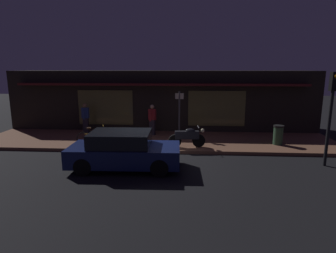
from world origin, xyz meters
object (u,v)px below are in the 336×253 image
motorcycle (188,137)px  trash_bin (278,135)px  person_bystander (152,119)px  traffic_light_pole (332,102)px  parked_car_near (124,151)px  bicycle_parked (95,137)px  person_photographer (86,117)px  sign_post (179,111)px

motorcycle → trash_bin: (4.31, 0.77, -0.03)m
person_bystander → trash_bin: 6.43m
traffic_light_pole → parked_car_near: traffic_light_pole is taller
trash_bin → person_bystander: bearing=165.9°
traffic_light_pole → bicycle_parked: bearing=168.8°
bicycle_parked → person_photographer: 2.84m
motorcycle → sign_post: sign_post is taller
person_photographer → bicycle_parked: bearing=-62.1°
motorcycle → sign_post: bearing=101.7°
person_photographer → trash_bin: (10.04, -1.85, -0.41)m
trash_bin → traffic_light_pole: traffic_light_pole is taller
traffic_light_pole → parked_car_near: size_ratio=0.87×
person_bystander → parked_car_near: person_bystander is taller
bicycle_parked → person_photographer: size_ratio=0.92×
motorcycle → bicycle_parked: size_ratio=1.10×
sign_post → parked_car_near: bearing=-112.2°
motorcycle → traffic_light_pole: size_ratio=0.47×
person_photographer → motorcycle: bearing=-24.6°
motorcycle → trash_bin: motorcycle is taller
trash_bin → traffic_light_pole: size_ratio=0.26×
bicycle_parked → person_bystander: bearing=41.1°
bicycle_parked → traffic_light_pole: bearing=-11.2°
sign_post → motorcycle: bearing=-78.3°
person_bystander → person_photographer: bearing=175.7°
motorcycle → sign_post: size_ratio=0.71×
sign_post → trash_bin: size_ratio=2.58×
person_bystander → trash_bin: (6.23, -1.56, -0.41)m
person_bystander → parked_car_near: 4.97m
person_photographer → sign_post: size_ratio=0.70×
person_photographer → parked_car_near: person_photographer is taller
person_photographer → sign_post: (5.28, -0.45, 0.48)m
person_bystander → trash_bin: bearing=-14.1°
motorcycle → bicycle_parked: motorcycle is taller
sign_post → traffic_light_pole: size_ratio=0.67×
bicycle_parked → person_bystander: (2.50, 2.18, 0.52)m
traffic_light_pole → parked_car_near: bearing=-173.9°
motorcycle → traffic_light_pole: bearing=-18.5°
bicycle_parked → person_bystander: person_bystander is taller
trash_bin → parked_car_near: 7.51m
person_bystander → sign_post: bearing=-6.3°
traffic_light_pole → sign_post: bearing=145.7°
trash_bin → parked_car_near: (-6.71, -3.38, 0.08)m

